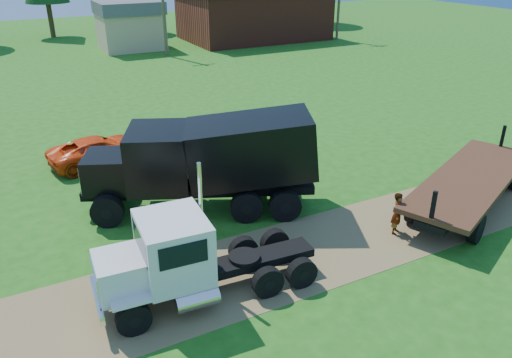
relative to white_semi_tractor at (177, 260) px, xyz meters
name	(u,v)px	position (x,y,z in m)	size (l,w,h in m)	color
ground	(321,248)	(5.31, 0.37, -1.39)	(140.00, 140.00, 0.00)	#1F5713
dirt_track	(321,248)	(5.31, 0.37, -1.38)	(120.00, 4.20, 0.01)	olive
white_semi_tractor	(177,260)	(0.00, 0.00, 0.00)	(6.81, 2.63, 4.06)	black
black_dump_truck	(208,159)	(3.03, 4.87, 0.76)	(9.01, 5.92, 3.90)	black
orange_pickup	(99,150)	(0.08, 11.63, -0.73)	(2.17, 4.71, 1.31)	#E73F0A
flatbed_trailer	(470,183)	(12.41, 0.33, -0.43)	(9.05, 5.93, 2.24)	#342010
spectator_a	(398,213)	(8.30, -0.05, -0.58)	(0.59, 0.39, 1.62)	#999999
spectator_b	(247,166)	(5.37, 6.25, -0.54)	(0.83, 0.64, 1.70)	#999999
brick_building	(254,14)	(23.31, 40.37, 1.27)	(15.40, 10.40, 5.30)	maroon
tan_shed	(130,25)	(9.31, 40.37, 1.04)	(6.20, 5.40, 4.70)	tan
utility_poles	(163,4)	(11.31, 35.37, 3.33)	(42.20, 0.28, 9.00)	brown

